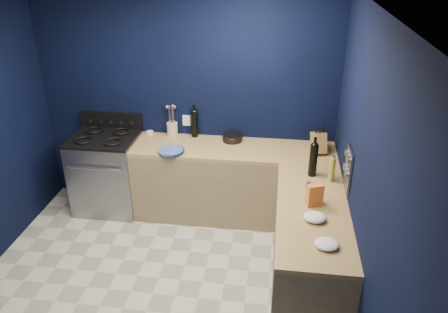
% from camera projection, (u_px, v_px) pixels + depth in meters
% --- Properties ---
extents(floor, '(3.50, 3.50, 0.02)m').
position_uv_depth(floor, '(153.00, 294.00, 4.17)').
color(floor, beige).
rests_on(floor, ground).
extents(ceiling, '(3.50, 3.50, 0.02)m').
position_uv_depth(ceiling, '(125.00, 6.00, 3.00)').
color(ceiling, silver).
rests_on(ceiling, ground).
extents(wall_back, '(3.50, 0.02, 2.60)m').
position_uv_depth(wall_back, '(186.00, 102.00, 5.15)').
color(wall_back, black).
rests_on(wall_back, ground).
extents(wall_right, '(0.02, 3.50, 2.60)m').
position_uv_depth(wall_right, '(362.00, 188.00, 3.38)').
color(wall_right, black).
rests_on(wall_right, ground).
extents(cab_back, '(2.30, 0.63, 0.86)m').
position_uv_depth(cab_back, '(233.00, 184.00, 5.18)').
color(cab_back, '#897550').
rests_on(cab_back, floor).
extents(top_back, '(2.30, 0.63, 0.04)m').
position_uv_depth(top_back, '(233.00, 149.00, 4.98)').
color(top_back, brown).
rests_on(top_back, cab_back).
extents(cab_right, '(0.63, 1.67, 0.86)m').
position_uv_depth(cab_right, '(308.00, 251.00, 4.06)').
color(cab_right, '#897550').
rests_on(cab_right, floor).
extents(top_right, '(0.63, 1.67, 0.04)m').
position_uv_depth(top_right, '(313.00, 211.00, 3.86)').
color(top_right, brown).
rests_on(top_right, cab_right).
extents(gas_range, '(0.76, 0.66, 0.92)m').
position_uv_depth(gas_range, '(108.00, 174.00, 5.33)').
color(gas_range, gray).
rests_on(gas_range, floor).
extents(oven_door, '(0.59, 0.02, 0.42)m').
position_uv_depth(oven_door, '(98.00, 187.00, 5.06)').
color(oven_door, black).
rests_on(oven_door, gas_range).
extents(cooktop, '(0.76, 0.66, 0.03)m').
position_uv_depth(cooktop, '(103.00, 138.00, 5.12)').
color(cooktop, black).
rests_on(cooktop, gas_range).
extents(backguard, '(0.76, 0.06, 0.20)m').
position_uv_depth(backguard, '(112.00, 120.00, 5.34)').
color(backguard, black).
rests_on(backguard, gas_range).
extents(spice_panel, '(0.02, 0.28, 0.38)m').
position_uv_depth(spice_panel, '(348.00, 169.00, 3.92)').
color(spice_panel, gray).
rests_on(spice_panel, wall_right).
extents(wall_outlet, '(0.09, 0.02, 0.13)m').
position_uv_depth(wall_outlet, '(187.00, 120.00, 5.23)').
color(wall_outlet, white).
rests_on(wall_outlet, wall_back).
extents(plate_stack, '(0.34, 0.34, 0.03)m').
position_uv_depth(plate_stack, '(171.00, 151.00, 4.85)').
color(plate_stack, '#354695').
rests_on(plate_stack, top_back).
extents(ramekin, '(0.11, 0.11, 0.03)m').
position_uv_depth(ramekin, '(150.00, 133.00, 5.31)').
color(ramekin, white).
rests_on(ramekin, top_back).
extents(utensil_crock, '(0.14, 0.14, 0.16)m').
position_uv_depth(utensil_crock, '(172.00, 129.00, 5.25)').
color(utensil_crock, beige).
rests_on(utensil_crock, top_back).
extents(wine_bottle_back, '(0.10, 0.10, 0.32)m').
position_uv_depth(wine_bottle_back, '(194.00, 124.00, 5.18)').
color(wine_bottle_back, black).
rests_on(wine_bottle_back, top_back).
extents(lemon_basket, '(0.30, 0.30, 0.09)m').
position_uv_depth(lemon_basket, '(232.00, 137.00, 5.12)').
color(lemon_basket, black).
rests_on(lemon_basket, top_back).
extents(knife_block, '(0.19, 0.29, 0.28)m').
position_uv_depth(knife_block, '(318.00, 142.00, 4.83)').
color(knife_block, brown).
rests_on(knife_block, top_back).
extents(wine_bottle_right, '(0.08, 0.08, 0.33)m').
position_uv_depth(wine_bottle_right, '(313.00, 160.00, 4.32)').
color(wine_bottle_right, black).
rests_on(wine_bottle_right, top_right).
extents(oil_bottle, '(0.07, 0.07, 0.25)m').
position_uv_depth(oil_bottle, '(332.00, 170.00, 4.23)').
color(oil_bottle, '#A4A035').
rests_on(oil_bottle, top_right).
extents(spice_jar_near, '(0.05, 0.05, 0.10)m').
position_uv_depth(spice_jar_near, '(308.00, 185.00, 4.12)').
color(spice_jar_near, olive).
rests_on(spice_jar_near, top_right).
extents(spice_jar_far, '(0.06, 0.06, 0.10)m').
position_uv_depth(spice_jar_far, '(318.00, 197.00, 3.93)').
color(spice_jar_far, olive).
rests_on(spice_jar_far, top_right).
extents(crouton_bag, '(0.15, 0.11, 0.21)m').
position_uv_depth(crouton_bag, '(315.00, 195.00, 3.85)').
color(crouton_bag, red).
rests_on(crouton_bag, top_right).
extents(towel_front, '(0.22, 0.20, 0.07)m').
position_uv_depth(towel_front, '(315.00, 217.00, 3.67)').
color(towel_front, white).
rests_on(towel_front, top_right).
extents(towel_end, '(0.23, 0.22, 0.06)m').
position_uv_depth(towel_end, '(327.00, 244.00, 3.36)').
color(towel_end, white).
rests_on(towel_end, top_right).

